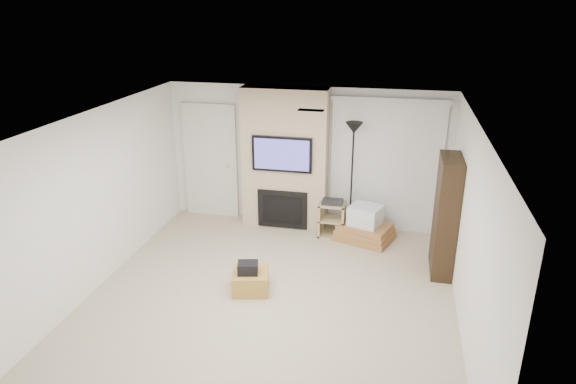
% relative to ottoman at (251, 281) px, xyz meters
% --- Properties ---
extents(floor, '(5.00, 5.50, 0.00)m').
position_rel_ottoman_xyz_m(floor, '(0.32, -0.19, -0.15)').
color(floor, '#BBAA8D').
rests_on(floor, ground).
extents(ceiling, '(5.00, 5.50, 0.00)m').
position_rel_ottoman_xyz_m(ceiling, '(0.32, -0.19, 2.35)').
color(ceiling, white).
rests_on(ceiling, wall_back).
extents(wall_back, '(5.00, 0.00, 2.50)m').
position_rel_ottoman_xyz_m(wall_back, '(0.32, 2.56, 1.10)').
color(wall_back, white).
rests_on(wall_back, ground).
extents(wall_front, '(5.00, 0.00, 2.50)m').
position_rel_ottoman_xyz_m(wall_front, '(0.32, -2.94, 1.10)').
color(wall_front, white).
rests_on(wall_front, ground).
extents(wall_left, '(0.00, 5.50, 2.50)m').
position_rel_ottoman_xyz_m(wall_left, '(-2.18, -0.19, 1.10)').
color(wall_left, white).
rests_on(wall_left, ground).
extents(wall_right, '(0.00, 5.50, 2.50)m').
position_rel_ottoman_xyz_m(wall_right, '(2.82, -0.19, 1.10)').
color(wall_right, white).
rests_on(wall_right, ground).
extents(hvac_vent, '(0.35, 0.18, 0.01)m').
position_rel_ottoman_xyz_m(hvac_vent, '(0.72, 0.61, 2.35)').
color(hvac_vent, silver).
rests_on(hvac_vent, ceiling).
extents(ottoman, '(0.60, 0.60, 0.30)m').
position_rel_ottoman_xyz_m(ottoman, '(0.00, 0.00, 0.00)').
color(ottoman, '#AC8336').
rests_on(ottoman, floor).
extents(black_bag, '(0.32, 0.28, 0.16)m').
position_rel_ottoman_xyz_m(black_bag, '(-0.02, -0.05, 0.23)').
color(black_bag, black).
rests_on(black_bag, ottoman).
extents(fireplace_wall, '(1.50, 0.47, 2.50)m').
position_rel_ottoman_xyz_m(fireplace_wall, '(-0.03, 2.35, 1.09)').
color(fireplace_wall, '#C7AF90').
rests_on(fireplace_wall, floor).
extents(entry_door, '(1.02, 0.11, 2.14)m').
position_rel_ottoman_xyz_m(entry_door, '(-1.48, 2.52, 0.90)').
color(entry_door, silver).
rests_on(entry_door, floor).
extents(vertical_blinds, '(1.98, 0.10, 2.37)m').
position_rel_ottoman_xyz_m(vertical_blinds, '(1.72, 2.51, 1.12)').
color(vertical_blinds, silver).
rests_on(vertical_blinds, floor).
extents(floor_lamp, '(0.29, 0.29, 1.98)m').
position_rel_ottoman_xyz_m(floor_lamp, '(1.17, 2.27, 1.41)').
color(floor_lamp, black).
rests_on(floor_lamp, floor).
extents(av_stand, '(0.45, 0.38, 0.66)m').
position_rel_ottoman_xyz_m(av_stand, '(0.88, 2.05, 0.20)').
color(av_stand, tan).
rests_on(av_stand, floor).
extents(box_stack, '(1.09, 0.95, 0.61)m').
position_rel_ottoman_xyz_m(box_stack, '(1.45, 2.00, 0.08)').
color(box_stack, '#A56E3E').
rests_on(box_stack, floor).
extents(bookshelf, '(0.30, 0.80, 1.80)m').
position_rel_ottoman_xyz_m(bookshelf, '(2.66, 1.17, 0.75)').
color(bookshelf, black).
rests_on(bookshelf, floor).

